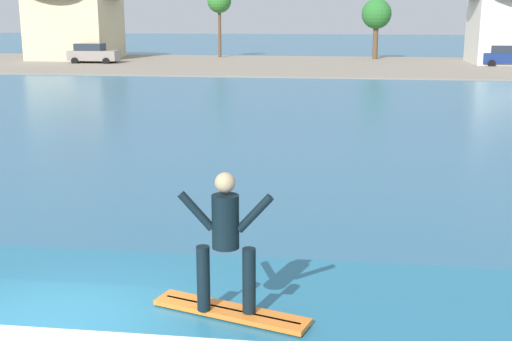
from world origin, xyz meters
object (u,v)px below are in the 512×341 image
object	(u,v)px
car_near_shore	(93,53)
tree_short_bushy	(377,15)
surfer	(226,235)
house_with_chimney	(75,14)
car_far_shore	(505,56)
tree_tall_bare	(219,2)
surfboard	(231,311)

from	to	relation	value
car_near_shore	tree_short_bushy	xyz separation A→B (m)	(25.84, 8.15, 3.41)
surfer	tree_short_bushy	bearing A→B (deg)	85.84
car_near_shore	house_with_chimney	size ratio (longest dim) A/B	0.48
car_near_shore	tree_short_bushy	bearing A→B (deg)	17.50
car_far_shore	tree_tall_bare	bearing A→B (deg)	165.23
car_near_shore	car_far_shore	world-z (taller)	same
surfer	house_with_chimney	distance (m)	62.07
surfer	car_far_shore	xyz separation A→B (m)	(15.26, 53.57, -1.36)
house_with_chimney	tree_short_bushy	xyz separation A→B (m)	(29.39, 3.20, -0.11)
car_near_shore	tree_short_bushy	size ratio (longest dim) A/B	0.77
tree_tall_bare	car_far_shore	bearing A→B (deg)	-14.77
house_with_chimney	surfer	bearing A→B (deg)	-66.20
car_near_shore	car_far_shore	bearing A→B (deg)	2.74
surfer	tree_short_bushy	size ratio (longest dim) A/B	0.29
surfer	house_with_chimney	bearing A→B (deg)	113.80
surfer	car_near_shore	size ratio (longest dim) A/B	0.38
surfboard	house_with_chimney	world-z (taller)	house_with_chimney
car_far_shore	house_with_chimney	distance (m)	40.57
surfer	tree_tall_bare	world-z (taller)	tree_tall_bare
surfboard	car_far_shore	world-z (taller)	car_far_shore
surfer	tree_short_bushy	distance (m)	60.15
car_near_shore	house_with_chimney	world-z (taller)	house_with_chimney
surfboard	tree_short_bushy	bearing A→B (deg)	85.88
house_with_chimney	tree_tall_bare	bearing A→B (deg)	15.47
car_far_shore	house_with_chimney	size ratio (longest dim) A/B	0.43
surfer	house_with_chimney	xyz separation A→B (m)	(-25.03, 56.75, 2.16)
car_near_shore	car_far_shore	xyz separation A→B (m)	(36.73, 1.76, -0.00)
surfboard	tree_tall_bare	bearing A→B (deg)	100.60
car_far_shore	tree_tall_bare	distance (m)	27.84
house_with_chimney	tree_short_bushy	bearing A→B (deg)	6.22
car_far_shore	tree_tall_bare	xyz separation A→B (m)	(-26.54, 6.99, 4.67)
surfer	car_near_shore	bearing A→B (deg)	112.51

